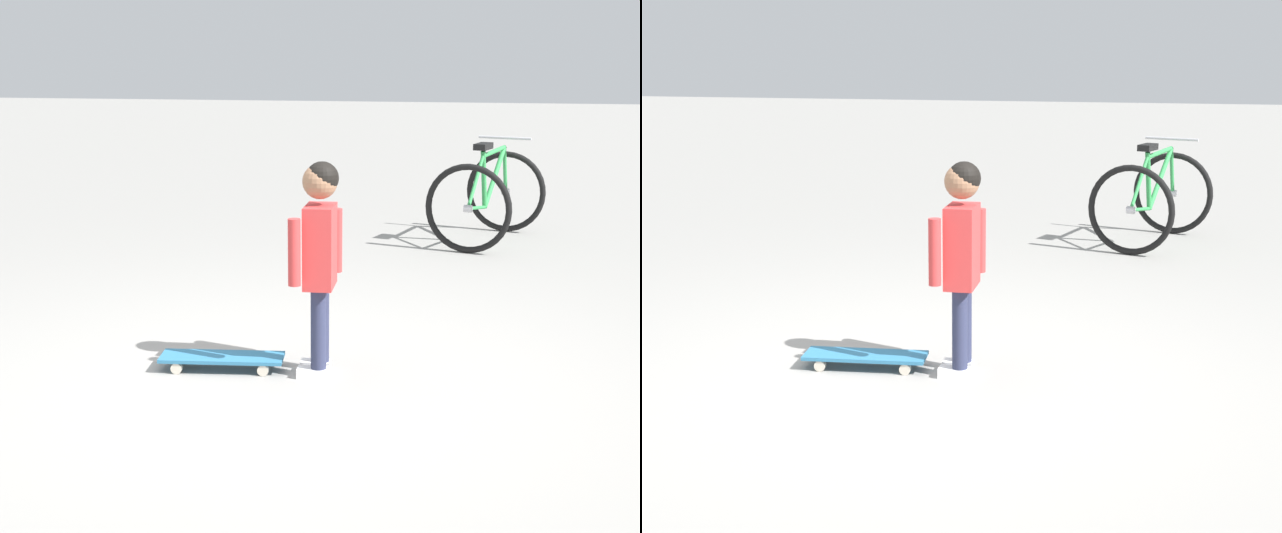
{
  "view_description": "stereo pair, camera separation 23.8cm",
  "coord_description": "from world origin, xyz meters",
  "views": [
    {
      "loc": [
        -1.03,
        4.13,
        1.58
      ],
      "look_at": [
        -0.18,
        -0.21,
        0.55
      ],
      "focal_mm": 52.67,
      "sensor_mm": 36.0,
      "label": 1
    },
    {
      "loc": [
        -1.26,
        4.08,
        1.58
      ],
      "look_at": [
        -0.18,
        -0.21,
        0.55
      ],
      "focal_mm": 52.67,
      "sensor_mm": 36.0,
      "label": 2
    }
  ],
  "objects": [
    {
      "name": "ground_plane",
      "position": [
        0.0,
        0.0,
        0.0
      ],
      "size": [
        50.0,
        50.0,
        0.0
      ],
      "primitive_type": "plane",
      "color": "gray"
    },
    {
      "name": "bicycle_near",
      "position": [
        -0.91,
        -3.72,
        0.38
      ],
      "size": [
        0.98,
        1.23,
        0.85
      ],
      "color": "black",
      "rests_on": "ground"
    },
    {
      "name": "child_person",
      "position": [
        -0.18,
        -0.21,
        0.66
      ],
      "size": [
        0.21,
        0.38,
        1.06
      ],
      "color": "#2D3351",
      "rests_on": "ground"
    },
    {
      "name": "skateboard",
      "position": [
        0.32,
        -0.18,
        0.06
      ],
      "size": [
        0.64,
        0.27,
        0.07
      ],
      "color": "teal",
      "rests_on": "ground"
    }
  ]
}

